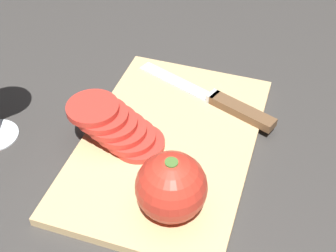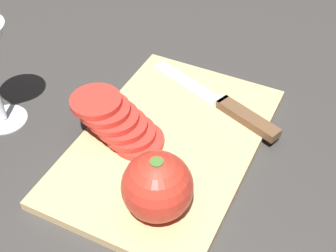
% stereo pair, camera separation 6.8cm
% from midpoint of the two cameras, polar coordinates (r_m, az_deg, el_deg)
% --- Properties ---
extents(ground_plane, '(3.00, 3.00, 0.00)m').
position_cam_midpoint_polar(ground_plane, '(0.74, 1.08, -0.24)').
color(ground_plane, '#383533').
extents(cutting_board, '(0.38, 0.25, 0.01)m').
position_cam_midpoint_polar(cutting_board, '(0.70, -2.76, -2.33)').
color(cutting_board, tan).
rests_on(cutting_board, ground_plane).
extents(whole_tomato, '(0.09, 0.09, 0.09)m').
position_cam_midpoint_polar(whole_tomato, '(0.58, -2.96, -7.61)').
color(whole_tomato, red).
rests_on(whole_tomato, cutting_board).
extents(knife, '(0.12, 0.25, 0.01)m').
position_cam_midpoint_polar(knife, '(0.75, 4.95, 2.41)').
color(knife, silver).
rests_on(knife, cutting_board).
extents(tomato_slice_stack_near, '(0.08, 0.15, 0.06)m').
position_cam_midpoint_polar(tomato_slice_stack_near, '(0.69, -9.17, -0.11)').
color(tomato_slice_stack_near, red).
rests_on(tomato_slice_stack_near, cutting_board).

